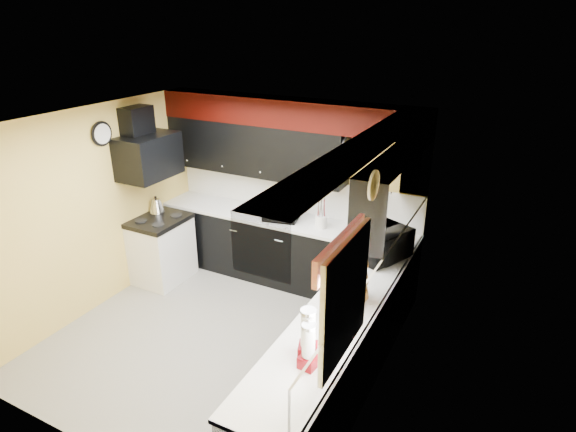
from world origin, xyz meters
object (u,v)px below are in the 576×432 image
object	(u,v)px
knife_block	(362,226)
kettle	(156,206)
toaster_oven	(281,210)
microwave	(382,244)
utensil_crock	(321,222)

from	to	relation	value
knife_block	kettle	world-z (taller)	knife_block
toaster_oven	microwave	size ratio (longest dim) A/B	0.74
microwave	kettle	xyz separation A→B (m)	(-3.19, -0.07, -0.10)
microwave	toaster_oven	bearing A→B (deg)	96.96
microwave	kettle	size ratio (longest dim) A/B	2.97
microwave	utensil_crock	distance (m)	1.04
toaster_oven	kettle	distance (m)	1.76
utensil_crock	kettle	world-z (taller)	kettle
toaster_oven	knife_block	size ratio (longest dim) A/B	2.31
utensil_crock	knife_block	world-z (taller)	knife_block
knife_block	kettle	size ratio (longest dim) A/B	0.95
toaster_oven	kettle	xyz separation A→B (m)	(-1.68, -0.52, -0.06)
toaster_oven	utensil_crock	distance (m)	0.58
toaster_oven	knife_block	world-z (taller)	toaster_oven
microwave	knife_block	xyz separation A→B (m)	(-0.41, 0.51, -0.07)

